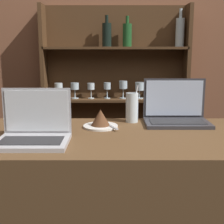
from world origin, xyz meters
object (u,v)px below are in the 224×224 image
Objects in this scene: laptop_far at (175,113)px; cake_plate at (100,120)px; laptop_near at (33,131)px; water_glass at (131,107)px.

cake_plate is (-0.40, -0.09, -0.02)m from laptop_far.
laptop_far is at bearing 26.41° from laptop_near.
cake_plate is (0.28, 0.25, -0.01)m from laptop_near.
laptop_far is 0.41m from cake_plate.
laptop_far is 1.85× the size of cake_plate.
laptop_far reaches higher than laptop_near.
cake_plate is 0.91× the size of water_glass.
laptop_near is 0.91× the size of laptop_far.
laptop_far reaches higher than water_glass.
water_glass is at bearing 39.44° from laptop_near.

